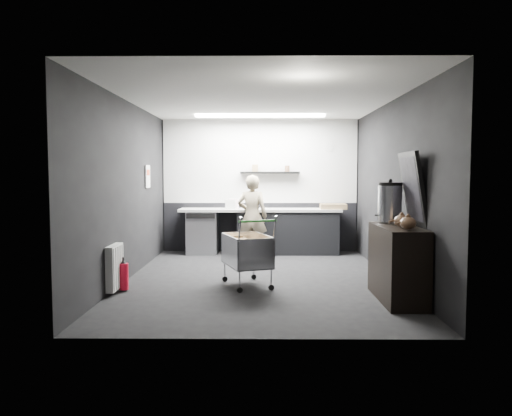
{
  "coord_description": "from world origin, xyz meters",
  "views": [
    {
      "loc": [
        0.03,
        -7.49,
        1.61
      ],
      "look_at": [
        -0.06,
        0.4,
        1.06
      ],
      "focal_mm": 35.0,
      "sensor_mm": 36.0,
      "label": 1
    }
  ],
  "objects": [
    {
      "name": "ceiling_strip",
      "position": [
        0.0,
        1.85,
        2.67
      ],
      "size": [
        2.4,
        0.2,
        0.04
      ],
      "primitive_type": "cube",
      "color": "white",
      "rests_on": "ceiling"
    },
    {
      "name": "cardboard_box",
      "position": [
        1.45,
        2.37,
        0.95
      ],
      "size": [
        0.53,
        0.41,
        0.1
      ],
      "primitive_type": "cube",
      "rotation": [
        0.0,
        0.0,
        -0.05
      ],
      "color": "olive",
      "rests_on": "prep_counter"
    },
    {
      "name": "radiator",
      "position": [
        -1.94,
        -0.9,
        0.35
      ],
      "size": [
        0.1,
        0.5,
        0.6
      ],
      "primitive_type": "cube",
      "color": "silver",
      "rests_on": "wall_left"
    },
    {
      "name": "dado_panel",
      "position": [
        0.0,
        2.73,
        0.5
      ],
      "size": [
        3.95,
        0.02,
        1.0
      ],
      "primitive_type": "cube",
      "color": "black",
      "rests_on": "wall_back"
    },
    {
      "name": "floating_shelf",
      "position": [
        0.2,
        2.62,
        1.62
      ],
      "size": [
        1.2,
        0.22,
        0.04
      ],
      "primitive_type": "cube",
      "color": "black",
      "rests_on": "wall_back"
    },
    {
      "name": "fire_extinguisher",
      "position": [
        -1.85,
        -0.8,
        0.22
      ],
      "size": [
        0.13,
        0.13,
        0.45
      ],
      "color": "red",
      "rests_on": "floor"
    },
    {
      "name": "poster",
      "position": [
        -1.98,
        1.3,
        1.55
      ],
      "size": [
        0.02,
        0.3,
        0.4
      ],
      "primitive_type": "cube",
      "color": "white",
      "rests_on": "wall_left"
    },
    {
      "name": "floor",
      "position": [
        0.0,
        0.0,
        0.0
      ],
      "size": [
        5.5,
        5.5,
        0.0
      ],
      "primitive_type": "plane",
      "color": "black",
      "rests_on": "ground"
    },
    {
      "name": "white_container",
      "position": [
        -0.58,
        2.37,
        0.99
      ],
      "size": [
        0.21,
        0.17,
        0.18
      ],
      "primitive_type": "cube",
      "rotation": [
        0.0,
        0.0,
        -0.05
      ],
      "color": "silver",
      "rests_on": "prep_counter"
    },
    {
      "name": "wall_right",
      "position": [
        2.0,
        0.0,
        1.35
      ],
      "size": [
        0.0,
        5.5,
        5.5
      ],
      "primitive_type": "plane",
      "rotation": [
        1.57,
        0.0,
        -1.57
      ],
      "color": "black",
      "rests_on": "floor"
    },
    {
      "name": "pink_tub",
      "position": [
        -0.52,
        2.42,
        1.0
      ],
      "size": [
        0.2,
        0.2,
        0.2
      ],
      "primitive_type": "cylinder",
      "color": "#F5D4DB",
      "rests_on": "prep_counter"
    },
    {
      "name": "wall_left",
      "position": [
        -2.0,
        0.0,
        1.35
      ],
      "size": [
        0.0,
        5.5,
        5.5
      ],
      "primitive_type": "plane",
      "rotation": [
        1.57,
        0.0,
        1.57
      ],
      "color": "black",
      "rests_on": "floor"
    },
    {
      "name": "poster_red_band",
      "position": [
        -1.98,
        1.3,
        1.62
      ],
      "size": [
        0.02,
        0.22,
        0.1
      ],
      "primitive_type": "cube",
      "color": "red",
      "rests_on": "poster"
    },
    {
      "name": "wall_back",
      "position": [
        0.0,
        2.75,
        1.35
      ],
      "size": [
        5.5,
        0.0,
        5.5
      ],
      "primitive_type": "plane",
      "rotation": [
        1.57,
        0.0,
        0.0
      ],
      "color": "black",
      "rests_on": "floor"
    },
    {
      "name": "wall_front",
      "position": [
        0.0,
        -2.75,
        1.35
      ],
      "size": [
        5.5,
        0.0,
        5.5
      ],
      "primitive_type": "plane",
      "rotation": [
        -1.57,
        0.0,
        0.0
      ],
      "color": "black",
      "rests_on": "floor"
    },
    {
      "name": "kitchen_wall_panel",
      "position": [
        0.0,
        2.73,
        1.85
      ],
      "size": [
        3.95,
        0.02,
        1.7
      ],
      "primitive_type": "cube",
      "color": "silver",
      "rests_on": "wall_back"
    },
    {
      "name": "shopping_cart",
      "position": [
        -0.18,
        -0.45,
        0.47
      ],
      "size": [
        0.81,
        1.07,
        0.99
      ],
      "color": "silver",
      "rests_on": "floor"
    },
    {
      "name": "wall_clock",
      "position": [
        1.4,
        2.72,
        2.15
      ],
      "size": [
        0.2,
        0.03,
        0.2
      ],
      "primitive_type": "cylinder",
      "rotation": [
        1.57,
        0.0,
        0.0
      ],
      "color": "silver",
      "rests_on": "wall_back"
    },
    {
      "name": "sideboard",
      "position": [
        1.76,
        -1.21,
        0.6
      ],
      "size": [
        0.54,
        1.25,
        1.88
      ],
      "color": "black",
      "rests_on": "floor"
    },
    {
      "name": "person",
      "position": [
        -0.15,
        1.97,
        0.79
      ],
      "size": [
        0.64,
        0.48,
        1.58
      ],
      "primitive_type": "imported",
      "rotation": [
        0.0,
        0.0,
        2.95
      ],
      "color": "beige",
      "rests_on": "floor"
    },
    {
      "name": "ceiling",
      "position": [
        0.0,
        0.0,
        2.7
      ],
      "size": [
        5.5,
        5.5,
        0.0
      ],
      "primitive_type": "plane",
      "rotation": [
        3.14,
        0.0,
        0.0
      ],
      "color": "silver",
      "rests_on": "wall_back"
    },
    {
      "name": "prep_counter",
      "position": [
        0.14,
        2.42,
        0.46
      ],
      "size": [
        3.2,
        0.61,
        0.9
      ],
      "color": "black",
      "rests_on": "floor"
    }
  ]
}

